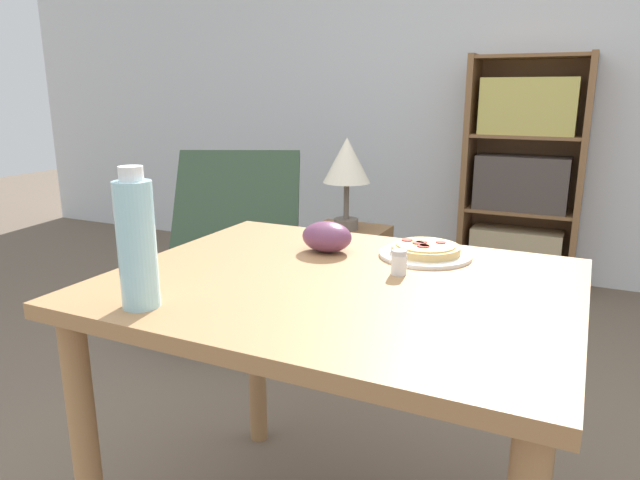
{
  "coord_description": "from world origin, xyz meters",
  "views": [
    {
      "loc": [
        0.61,
        -1.22,
        1.19
      ],
      "look_at": [
        0.02,
        0.03,
        0.83
      ],
      "focal_mm": 32.0,
      "sensor_mm": 36.0,
      "label": 1
    }
  ],
  "objects_px": {
    "side_table": "(345,291)",
    "drink_bottle": "(137,242)",
    "lounge_chair_near": "(233,271)",
    "grape_bunch": "(327,237)",
    "bookshelf": "(522,180)",
    "salt_shaker": "(399,262)",
    "pizza_on_plate": "(425,251)",
    "table_lamp": "(347,165)"
  },
  "relations": [
    {
      "from": "pizza_on_plate",
      "to": "salt_shaker",
      "type": "xyz_separation_m",
      "value": [
        -0.02,
        -0.17,
        0.01
      ]
    },
    {
      "from": "lounge_chair_near",
      "to": "table_lamp",
      "type": "xyz_separation_m",
      "value": [
        0.65,
        -0.04,
        0.59
      ]
    },
    {
      "from": "grape_bunch",
      "to": "lounge_chair_near",
      "type": "relative_size",
      "value": 0.14
    },
    {
      "from": "lounge_chair_near",
      "to": "salt_shaker",
      "type": "bearing_deg",
      "value": -66.33
    },
    {
      "from": "lounge_chair_near",
      "to": "table_lamp",
      "type": "relative_size",
      "value": 2.34
    },
    {
      "from": "pizza_on_plate",
      "to": "salt_shaker",
      "type": "distance_m",
      "value": 0.18
    },
    {
      "from": "drink_bottle",
      "to": "table_lamp",
      "type": "height_order",
      "value": "drink_bottle"
    },
    {
      "from": "grape_bunch",
      "to": "drink_bottle",
      "type": "bearing_deg",
      "value": -107.42
    },
    {
      "from": "drink_bottle",
      "to": "salt_shaker",
      "type": "distance_m",
      "value": 0.59
    },
    {
      "from": "drink_bottle",
      "to": "grape_bunch",
      "type": "bearing_deg",
      "value": 72.58
    },
    {
      "from": "grape_bunch",
      "to": "lounge_chair_near",
      "type": "bearing_deg",
      "value": 135.08
    },
    {
      "from": "grape_bunch",
      "to": "bookshelf",
      "type": "xyz_separation_m",
      "value": [
        0.25,
        2.31,
        -0.15
      ]
    },
    {
      "from": "drink_bottle",
      "to": "side_table",
      "type": "height_order",
      "value": "drink_bottle"
    },
    {
      "from": "salt_shaker",
      "to": "grape_bunch",
      "type": "bearing_deg",
      "value": 155.85
    },
    {
      "from": "table_lamp",
      "to": "pizza_on_plate",
      "type": "bearing_deg",
      "value": -55.96
    },
    {
      "from": "side_table",
      "to": "table_lamp",
      "type": "relative_size",
      "value": 1.42
    },
    {
      "from": "bookshelf",
      "to": "side_table",
      "type": "xyz_separation_m",
      "value": [
        -0.6,
        -1.34,
        -0.37
      ]
    },
    {
      "from": "drink_bottle",
      "to": "side_table",
      "type": "relative_size",
      "value": 0.48
    },
    {
      "from": "bookshelf",
      "to": "table_lamp",
      "type": "distance_m",
      "value": 1.49
    },
    {
      "from": "grape_bunch",
      "to": "table_lamp",
      "type": "height_order",
      "value": "table_lamp"
    },
    {
      "from": "bookshelf",
      "to": "table_lamp",
      "type": "xyz_separation_m",
      "value": [
        -0.6,
        -1.34,
        0.21
      ]
    },
    {
      "from": "bookshelf",
      "to": "grape_bunch",
      "type": "bearing_deg",
      "value": -96.13
    },
    {
      "from": "grape_bunch",
      "to": "side_table",
      "type": "xyz_separation_m",
      "value": [
        -0.35,
        0.96,
        -0.52
      ]
    },
    {
      "from": "drink_bottle",
      "to": "lounge_chair_near",
      "type": "relative_size",
      "value": 0.29
    },
    {
      "from": "pizza_on_plate",
      "to": "bookshelf",
      "type": "distance_m",
      "value": 2.24
    },
    {
      "from": "pizza_on_plate",
      "to": "side_table",
      "type": "height_order",
      "value": "pizza_on_plate"
    },
    {
      "from": "bookshelf",
      "to": "side_table",
      "type": "relative_size",
      "value": 2.4
    },
    {
      "from": "grape_bunch",
      "to": "drink_bottle",
      "type": "height_order",
      "value": "drink_bottle"
    },
    {
      "from": "salt_shaker",
      "to": "bookshelf",
      "type": "xyz_separation_m",
      "value": [
        0.01,
        2.41,
        -0.13
      ]
    },
    {
      "from": "side_table",
      "to": "bookshelf",
      "type": "bearing_deg",
      "value": 66.04
    },
    {
      "from": "pizza_on_plate",
      "to": "grape_bunch",
      "type": "relative_size",
      "value": 1.75
    },
    {
      "from": "bookshelf",
      "to": "side_table",
      "type": "distance_m",
      "value": 1.52
    },
    {
      "from": "salt_shaker",
      "to": "pizza_on_plate",
      "type": "bearing_deg",
      "value": 84.59
    },
    {
      "from": "pizza_on_plate",
      "to": "bookshelf",
      "type": "height_order",
      "value": "bookshelf"
    },
    {
      "from": "lounge_chair_near",
      "to": "side_table",
      "type": "distance_m",
      "value": 0.65
    },
    {
      "from": "pizza_on_plate",
      "to": "drink_bottle",
      "type": "relative_size",
      "value": 0.85
    },
    {
      "from": "table_lamp",
      "to": "salt_shaker",
      "type": "bearing_deg",
      "value": -61.21
    },
    {
      "from": "salt_shaker",
      "to": "side_table",
      "type": "height_order",
      "value": "salt_shaker"
    },
    {
      "from": "side_table",
      "to": "drink_bottle",
      "type": "bearing_deg",
      "value": -82.99
    },
    {
      "from": "grape_bunch",
      "to": "drink_bottle",
      "type": "relative_size",
      "value": 0.49
    },
    {
      "from": "drink_bottle",
      "to": "lounge_chair_near",
      "type": "height_order",
      "value": "drink_bottle"
    },
    {
      "from": "pizza_on_plate",
      "to": "salt_shaker",
      "type": "height_order",
      "value": "salt_shaker"
    }
  ]
}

